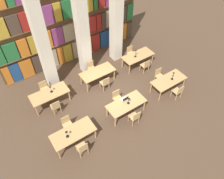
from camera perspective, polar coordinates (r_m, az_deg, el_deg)
The scene contains 29 objects.
ground_plane at distance 11.63m, azimuth -0.35°, elevation -1.87°, with size 40.00×40.00×0.00m, color #4C3828.
bookshelf_bank at distance 12.77m, azimuth -10.82°, elevation 17.26°, with size 8.77×0.35×5.50m.
pillar_left at distance 10.88m, azimuth -18.08°, elevation 12.63°, with size 0.57×0.57×6.00m.
pillar_center at distance 11.48m, azimuth -8.00°, elevation 16.45°, with size 0.57×0.57×6.00m.
pillar_right at distance 12.42m, azimuth 1.14°, elevation 19.38°, with size 0.57×0.57×6.00m.
reading_table_0 at distance 9.65m, azimuth -10.11°, elevation -11.30°, with size 1.90×0.86×0.75m.
chair_0 at distance 9.45m, azimuth -7.72°, elevation -14.89°, with size 0.42×0.40×0.89m.
chair_1 at distance 10.19m, azimuth -11.61°, elevation -8.81°, with size 0.42×0.40×0.89m.
desk_lamp_0 at distance 9.29m, azimuth -11.77°, elevation -11.05°, with size 0.14×0.14×0.41m.
reading_table_1 at distance 10.45m, azimuth 3.72°, elevation -3.91°, with size 1.90×0.86×0.75m.
chair_2 at distance 10.26m, azimuth 5.99°, elevation -7.14°, with size 0.42×0.40×0.89m.
chair_3 at distance 10.95m, azimuth 1.38°, elevation -2.13°, with size 0.42×0.40×0.89m.
desk_lamp_1 at distance 10.20m, azimuth 4.38°, elevation -2.63°, with size 0.14×0.14×0.40m.
laptop at distance 10.51m, azimuth 3.32°, elevation -2.48°, with size 0.32×0.22×0.21m.
reading_table_2 at distance 11.88m, azimuth 14.57°, elevation 2.17°, with size 1.90×0.86×0.75m.
chair_4 at distance 11.73m, azimuth 16.88°, elevation -0.47°, with size 0.42×0.40×0.89m.
chair_5 at distance 12.34m, azimuth 12.22°, elevation 3.59°, with size 0.42×0.40×0.89m.
desk_lamp_2 at distance 11.68m, azimuth 15.73°, elevation 3.82°, with size 0.14×0.14×0.50m.
reading_table_3 at distance 11.28m, azimuth -16.02°, elevation -1.25°, with size 1.90×0.86×0.75m.
chair_6 at distance 10.94m, azimuth -14.49°, elevation -4.25°, with size 0.42×0.40×0.89m.
chair_7 at distance 11.90m, azimuth -17.25°, elevation 0.28°, with size 0.42×0.40×0.89m.
desk_lamp_3 at distance 11.07m, azimuth -15.77°, elevation 0.37°, with size 0.14×0.14×0.40m.
reading_table_4 at distance 11.98m, azimuth -3.80°, elevation 4.34°, with size 1.90×0.86×0.75m.
chair_8 at distance 11.66m, azimuth -1.83°, elevation 1.78°, with size 0.42×0.40×0.89m.
chair_9 at distance 12.57m, azimuth -5.37°, elevation 5.62°, with size 0.42×0.40×0.89m.
reading_table_5 at distance 13.13m, azimuth 6.78°, elevation 8.56°, with size 1.90×0.86×0.75m.
chair_10 at distance 12.85m, azimuth 8.75°, elevation 6.27°, with size 0.42×0.40×0.89m.
chair_11 at distance 13.67m, azimuth 4.86°, elevation 9.57°, with size 0.42×0.40×0.89m.
desk_lamp_4 at distance 12.76m, azimuth 6.22°, elevation 9.73°, with size 0.14×0.14×0.50m.
Camera 1 is at (-4.21, -6.37, 8.77)m, focal length 35.00 mm.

